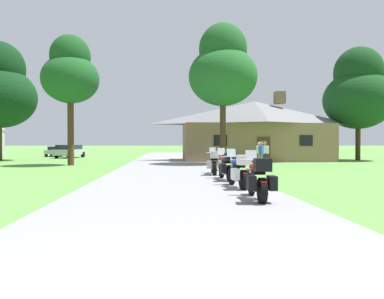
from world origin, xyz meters
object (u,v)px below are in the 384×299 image
at_px(motorcycle_red_nearest_to_camera, 258,179).
at_px(bystander_blue_shirt_beside_signpost, 261,153).
at_px(tree_left_near, 70,73).
at_px(parked_silver_suv_far_left, 70,151).
at_px(motorcycle_red_third_in_row, 227,167).
at_px(bystander_white_shirt_by_tree, 265,152).
at_px(parked_silver_sedan_far_left, 56,151).
at_px(motorcycle_blue_second_in_row, 239,172).
at_px(bystander_white_shirt_near_lodge, 259,152).
at_px(tree_by_lodge_front, 223,69).
at_px(tree_right_of_lodge, 358,92).
at_px(motorcycle_orange_farthest_in_row, 214,163).

bearing_deg(motorcycle_red_nearest_to_camera, bystander_blue_shirt_beside_signpost, 77.71).
bearing_deg(tree_left_near, parked_silver_suv_far_left, 104.77).
distance_m(motorcycle_red_third_in_row, bystander_white_shirt_by_tree, 11.07).
xyz_separation_m(bystander_blue_shirt_beside_signpost, parked_silver_sedan_far_left, (-19.46, 21.58, -0.31)).
bearing_deg(parked_silver_sedan_far_left, motorcycle_blue_second_in_row, -68.86).
height_order(motorcycle_red_nearest_to_camera, bystander_white_shirt_by_tree, bystander_white_shirt_by_tree).
height_order(motorcycle_blue_second_in_row, bystander_white_shirt_near_lodge, bystander_white_shirt_near_lodge).
height_order(bystander_white_shirt_by_tree, parked_silver_suv_far_left, bystander_white_shirt_by_tree).
bearing_deg(tree_left_near, motorcycle_red_nearest_to_camera, -61.73).
height_order(tree_by_lodge_front, parked_silver_suv_far_left, tree_by_lodge_front).
distance_m(motorcycle_red_nearest_to_camera, parked_silver_sedan_far_left, 38.96).
height_order(motorcycle_blue_second_in_row, tree_right_of_lodge, tree_right_of_lodge).
xyz_separation_m(motorcycle_red_third_in_row, tree_right_of_lodge, (15.21, 17.84, 5.71)).
relative_size(motorcycle_red_nearest_to_camera, bystander_white_shirt_near_lodge, 1.25).
distance_m(bystander_white_shirt_by_tree, parked_silver_suv_far_left, 23.21).
relative_size(motorcycle_blue_second_in_row, motorcycle_red_third_in_row, 1.00).
xyz_separation_m(bystander_white_shirt_near_lodge, tree_by_lodge_front, (-2.52, 0.70, 6.12)).
bearing_deg(parked_silver_suv_far_left, motorcycle_red_third_in_row, -53.39).
bearing_deg(bystander_white_shirt_near_lodge, parked_silver_suv_far_left, 93.62).
xyz_separation_m(motorcycle_red_nearest_to_camera, parked_silver_suv_far_left, (-12.85, 30.98, 0.17)).
height_order(bystander_white_shirt_near_lodge, bystander_blue_shirt_beside_signpost, bystander_blue_shirt_beside_signpost).
bearing_deg(parked_silver_suv_far_left, tree_by_lodge_front, -33.18).
bearing_deg(motorcycle_red_third_in_row, motorcycle_red_nearest_to_camera, -94.98).
bearing_deg(motorcycle_blue_second_in_row, tree_left_near, 117.59).
height_order(motorcycle_red_third_in_row, tree_left_near, tree_left_near).
distance_m(motorcycle_orange_farthest_in_row, tree_by_lodge_front, 11.44).
xyz_separation_m(motorcycle_red_third_in_row, bystander_white_shirt_by_tree, (4.35, 10.17, 0.34)).
xyz_separation_m(bystander_white_shirt_near_lodge, parked_silver_suv_far_left, (-17.13, 14.38, -0.15)).
xyz_separation_m(tree_right_of_lodge, parked_silver_sedan_far_left, (-30.94, 12.53, -5.67)).
height_order(motorcycle_blue_second_in_row, parked_silver_sedan_far_left, motorcycle_blue_second_in_row).
height_order(motorcycle_red_third_in_row, motorcycle_orange_farthest_in_row, same).
xyz_separation_m(bystander_blue_shirt_beside_signpost, bystander_white_shirt_by_tree, (0.62, 1.38, 0.00)).
height_order(motorcycle_red_nearest_to_camera, tree_by_lodge_front, tree_by_lodge_front).
height_order(motorcycle_orange_farthest_in_row, parked_silver_sedan_far_left, motorcycle_orange_farthest_in_row).
xyz_separation_m(motorcycle_red_nearest_to_camera, motorcycle_blue_second_in_row, (0.04, 2.69, 0.00)).
bearing_deg(motorcycle_orange_farthest_in_row, motorcycle_red_nearest_to_camera, -85.97).
distance_m(bystander_blue_shirt_beside_signpost, tree_right_of_lodge, 15.57).
distance_m(motorcycle_red_third_in_row, bystander_white_shirt_near_lodge, 12.07).
bearing_deg(tree_left_near, tree_by_lodge_front, 1.20).
bearing_deg(bystander_white_shirt_near_lodge, tree_left_near, 131.60).
xyz_separation_m(motorcycle_red_nearest_to_camera, motorcycle_orange_farthest_in_row, (-0.11, 8.05, 0.00)).
relative_size(bystander_blue_shirt_beside_signpost, parked_silver_suv_far_left, 0.35).
relative_size(motorcycle_orange_farthest_in_row, tree_by_lodge_front, 0.20).
xyz_separation_m(tree_left_near, tree_by_lodge_front, (10.94, 0.23, 0.50)).
relative_size(tree_by_lodge_front, parked_silver_sedan_far_left, 2.40).
height_order(bystander_blue_shirt_beside_signpost, tree_left_near, tree_left_near).
height_order(motorcycle_blue_second_in_row, tree_by_lodge_front, tree_by_lodge_front).
xyz_separation_m(motorcycle_red_third_in_row, motorcycle_orange_farthest_in_row, (-0.17, 2.75, 0.00)).
relative_size(motorcycle_orange_farthest_in_row, bystander_white_shirt_near_lodge, 1.25).
relative_size(motorcycle_red_nearest_to_camera, tree_left_near, 0.23).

